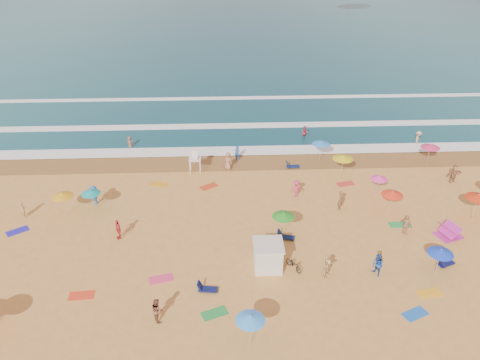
{
  "coord_description": "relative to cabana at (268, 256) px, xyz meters",
  "views": [
    {
      "loc": [
        -2.91,
        -31.35,
        22.79
      ],
      "look_at": [
        -1.37,
        6.0,
        1.5
      ],
      "focal_mm": 35.0,
      "sensor_mm": 36.0,
      "label": 1
    }
  ],
  "objects": [
    {
      "name": "loungers",
      "position": [
        8.0,
        1.76,
        -0.83
      ],
      "size": [
        61.17,
        22.41,
        0.34
      ],
      "color": "#0E1349",
      "rests_on": "ground"
    },
    {
      "name": "cabana",
      "position": [
        0.0,
        0.0,
        0.0
      ],
      "size": [
        2.0,
        2.0,
        2.0
      ],
      "primitive_type": "cube",
      "color": "silver",
      "rests_on": "ground"
    },
    {
      "name": "beachgoers",
      "position": [
        1.5,
        8.94,
        -0.17
      ],
      "size": [
        45.57,
        28.63,
        2.13
      ],
      "color": "blue",
      "rests_on": "ground"
    },
    {
      "name": "bicycle",
      "position": [
        1.9,
        -0.3,
        -0.57
      ],
      "size": [
        1.37,
        1.71,
        0.87
      ],
      "primitive_type": "imported",
      "rotation": [
        0.0,
        0.0,
        0.56
      ],
      "color": "black",
      "rests_on": "ground"
    },
    {
      "name": "lifeguard_stand",
      "position": [
        -5.95,
        14.9,
        0.05
      ],
      "size": [
        1.2,
        1.2,
        2.1
      ],
      "primitive_type": null,
      "color": "white",
      "rests_on": "ground"
    },
    {
      "name": "ocean",
      "position": [
        -0.25,
        88.5,
        -1.0
      ],
      "size": [
        220.0,
        140.0,
        0.18
      ],
      "primitive_type": "cube",
      "color": "#0C4756",
      "rests_on": "ground"
    },
    {
      "name": "towels",
      "position": [
        -1.85,
        3.04,
        -0.98
      ],
      "size": [
        33.65,
        19.03,
        0.03
      ],
      "color": "red",
      "rests_on": "ground"
    },
    {
      "name": "cabana_roof",
      "position": [
        0.0,
        0.0,
        1.06
      ],
      "size": [
        2.2,
        2.2,
        0.12
      ],
      "primitive_type": "cube",
      "color": "silver",
      "rests_on": "cabana"
    },
    {
      "name": "beach_umbrellas",
      "position": [
        -0.18,
        5.14,
        1.11
      ],
      "size": [
        50.36,
        26.0,
        0.73
      ],
      "color": "gold",
      "rests_on": "ground"
    },
    {
      "name": "ground",
      "position": [
        -0.25,
        4.5,
        -1.0
      ],
      "size": [
        220.0,
        220.0,
        0.0
      ],
      "primitive_type": "plane",
      "color": "gold",
      "rests_on": "ground"
    },
    {
      "name": "surf_foam",
      "position": [
        -0.25,
        25.82,
        -0.9
      ],
      "size": [
        200.0,
        18.7,
        0.05
      ],
      "color": "white",
      "rests_on": "ground"
    },
    {
      "name": "wet_sand",
      "position": [
        -0.25,
        17.0,
        -0.99
      ],
      "size": [
        220.0,
        220.0,
        0.0
      ],
      "primitive_type": "plane",
      "color": "olive",
      "rests_on": "ground"
    }
  ]
}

